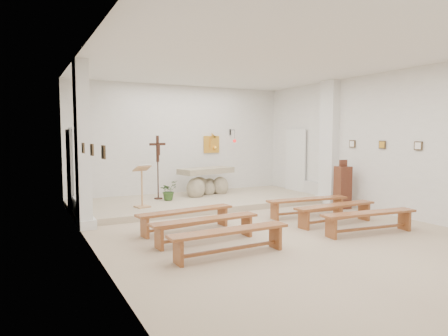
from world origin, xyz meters
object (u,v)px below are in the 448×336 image
lectern (142,186)px  altar (206,183)px  crucifix_stand (158,163)px  bench_left_third (230,236)px  bench_right_front (308,203)px  bench_right_second (336,209)px  bench_left_second (206,224)px  donation_pedestal (343,187)px  bench_left_front (186,215)px  bench_right_third (369,217)px

lectern → altar: bearing=15.1°
crucifix_stand → bench_left_third: 5.30m
bench_right_front → bench_right_second: bearing=-85.2°
crucifix_stand → lectern: bearing=-146.1°
bench_right_front → bench_right_second: size_ratio=1.00×
altar → bench_left_second: bearing=-129.1°
crucifix_stand → bench_right_second: (2.65, -4.26, -0.85)m
donation_pedestal → bench_left_second: (-4.67, -1.37, -0.24)m
lectern → bench_left_front: size_ratio=0.51×
crucifix_stand → bench_right_third: size_ratio=0.84×
lectern → bench_left_second: size_ratio=0.51×
crucifix_stand → bench_left_second: bearing=-117.5°
crucifix_stand → bench_right_third: crucifix_stand is taller
donation_pedestal → bench_right_third: size_ratio=0.61×
lectern → bench_left_second: lectern is taller
bench_left_front → crucifix_stand: bearing=73.8°
bench_left_front → donation_pedestal: bearing=-2.5°
bench_left_second → bench_left_third: (-0.00, -0.95, 0.00)m
altar → bench_left_second: 4.82m
donation_pedestal → bench_right_third: 2.79m
altar → bench_left_front: bearing=-134.9°
crucifix_stand → bench_left_second: crucifix_stand is taller
crucifix_stand → bench_left_second: size_ratio=0.85×
crucifix_stand → bench_right_third: bearing=-83.9°
donation_pedestal → bench_right_third: bearing=-114.5°
lectern → bench_right_third: (3.42, -4.11, -0.35)m
bench_right_front → donation_pedestal: bearing=20.3°
lectern → bench_right_front: bearing=-45.4°
crucifix_stand → bench_left_front: size_ratio=0.84×
lectern → bench_right_front: 4.09m
bench_left_third → bench_left_second: bearing=88.4°
altar → donation_pedestal: donation_pedestal is taller
bench_right_second → bench_left_third: bearing=-165.6°
bench_right_front → bench_right_third: bearing=-85.2°
lectern → bench_right_third: size_ratio=0.51×
altar → lectern: lectern is taller
crucifix_stand → bench_left_third: bearing=-116.3°
bench_left_second → donation_pedestal: bearing=13.0°
crucifix_stand → bench_right_front: crucifix_stand is taller
lectern → bench_right_third: lectern is taller
bench_left_front → bench_right_second: 3.29m
bench_right_second → bench_left_third: 3.29m
bench_right_third → bench_right_second: bearing=96.3°
crucifix_stand → bench_left_third: (-0.49, -5.21, -0.85)m
bench_left_second → lectern: bearing=91.6°
altar → bench_left_front: 3.98m
lectern → bench_left_front: bearing=-95.4°
altar → lectern: bearing=-166.6°
donation_pedestal → bench_left_front: size_ratio=0.61×
donation_pedestal → bench_right_third: donation_pedestal is taller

